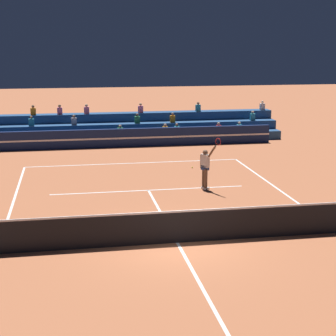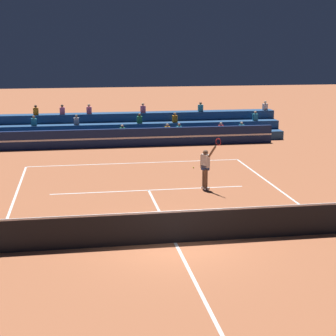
% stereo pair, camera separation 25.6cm
% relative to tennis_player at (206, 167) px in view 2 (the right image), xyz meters
% --- Properties ---
extents(ground_plane, '(120.00, 120.00, 0.00)m').
position_rel_tennis_player_xyz_m(ground_plane, '(-2.42, -6.20, -0.98)').
color(ground_plane, '#AD603D').
extents(court_lines, '(11.10, 23.90, 0.01)m').
position_rel_tennis_player_xyz_m(court_lines, '(-2.42, -6.20, -0.98)').
color(court_lines, white).
rests_on(court_lines, ground).
extents(tennis_net, '(12.00, 0.10, 1.10)m').
position_rel_tennis_player_xyz_m(tennis_net, '(-2.42, -6.20, -0.44)').
color(tennis_net, black).
rests_on(tennis_net, ground).
extents(sponsor_banner_wall, '(18.00, 0.26, 1.10)m').
position_rel_tennis_player_xyz_m(sponsor_banner_wall, '(-2.42, 10.31, -0.43)').
color(sponsor_banner_wall, navy).
rests_on(sponsor_banner_wall, ground).
extents(bleacher_stand, '(20.30, 2.85, 2.28)m').
position_rel_tennis_player_xyz_m(bleacher_stand, '(-2.42, 12.85, -0.33)').
color(bleacher_stand, navy).
rests_on(bleacher_stand, ground).
extents(tennis_player, '(0.68, 1.10, 2.38)m').
position_rel_tennis_player_xyz_m(tennis_player, '(0.00, 0.00, 0.00)').
color(tennis_player, brown).
rests_on(tennis_player, ground).
extents(tennis_ball, '(0.07, 0.07, 0.07)m').
position_rel_tennis_player_xyz_m(tennis_ball, '(0.33, 4.05, -0.95)').
color(tennis_ball, '#C6DB33').
rests_on(tennis_ball, ground).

